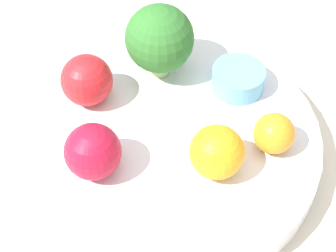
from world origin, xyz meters
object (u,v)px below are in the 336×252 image
object	(u,v)px
orange_front	(274,133)
bowl	(168,144)
orange_back	(217,152)
small_cup	(238,79)
broccoli	(160,39)
apple_red	(93,152)
apple_green	(87,80)

from	to	relation	value
orange_front	bowl	bearing A→B (deg)	7.76
orange_back	small_cup	size ratio (longest dim) A/B	0.93
bowl	orange_back	bearing A→B (deg)	153.06
broccoli	bowl	bearing A→B (deg)	112.59
apple_red	small_cup	bearing A→B (deg)	-126.33
bowl	apple_red	size ratio (longest dim) A/B	5.74
orange_front	broccoli	bearing A→B (deg)	-26.43
apple_red	orange_front	xyz separation A→B (m)	(-0.14, -0.07, -0.01)
apple_green	orange_front	xyz separation A→B (m)	(-0.17, 0.01, -0.01)
broccoli	apple_green	size ratio (longest dim) A/B	1.57
bowl	broccoli	size ratio (longest dim) A/B	3.65
small_cup	bowl	bearing A→B (deg)	57.64
apple_green	apple_red	bearing A→B (deg)	115.65
apple_green	orange_front	world-z (taller)	apple_green
bowl	apple_green	size ratio (longest dim) A/B	5.71
apple_green	orange_back	world-z (taller)	apple_green
apple_red	apple_green	world-z (taller)	same
apple_green	small_cup	world-z (taller)	apple_green
apple_green	small_cup	bearing A→B (deg)	-157.31
orange_back	small_cup	xyz separation A→B (m)	(0.00, -0.10, -0.01)
broccoli	apple_green	distance (m)	0.08
apple_green	orange_back	distance (m)	0.14
broccoli	apple_red	world-z (taller)	broccoli
bowl	broccoli	xyz separation A→B (m)	(0.03, -0.07, 0.06)
apple_red	small_cup	xyz separation A→B (m)	(-0.09, -0.13, -0.01)
bowl	orange_back	distance (m)	0.07
apple_red	apple_green	bearing A→B (deg)	-64.35
orange_back	small_cup	distance (m)	0.10
bowl	apple_red	xyz separation A→B (m)	(0.05, 0.05, 0.04)
broccoli	small_cup	size ratio (longest dim) A/B	1.51
bowl	orange_front	xyz separation A→B (m)	(-0.09, -0.01, 0.03)
small_cup	orange_front	bearing A→B (deg)	125.71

